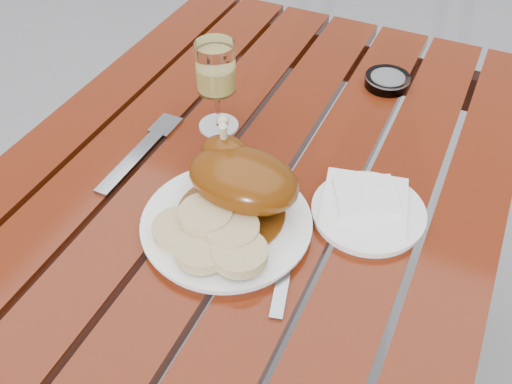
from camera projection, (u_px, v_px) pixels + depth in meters
table at (245, 315)px, 1.18m from camera, size 0.80×1.20×0.75m
dinner_plate at (227, 224)px, 0.84m from camera, size 0.31×0.31×0.02m
roast_duck at (240, 178)px, 0.83m from camera, size 0.17×0.17×0.12m
bread_dumplings at (212, 235)px, 0.79m from camera, size 0.18×0.13×0.03m
wine_glass at (217, 88)px, 0.97m from camera, size 0.08×0.08×0.17m
side_plate at (368, 213)px, 0.86m from camera, size 0.22×0.22×0.01m
napkin at (365, 201)px, 0.86m from camera, size 0.15×0.14×0.01m
ashtray at (387, 81)px, 1.11m from camera, size 0.09×0.09×0.02m
fork at (137, 156)px, 0.96m from camera, size 0.03×0.20×0.01m
knife at (286, 263)px, 0.80m from camera, size 0.06×0.18×0.01m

